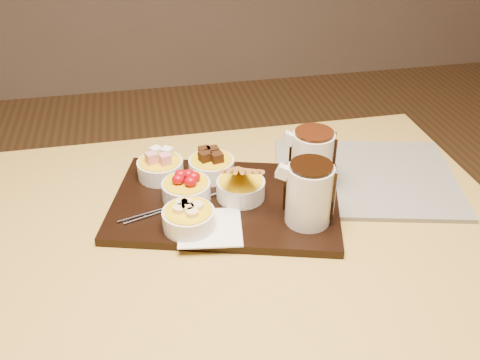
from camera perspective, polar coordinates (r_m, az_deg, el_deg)
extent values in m
cube|color=gold|center=(1.06, -2.85, -6.06)|extent=(1.20, 0.80, 0.04)
cylinder|color=gold|center=(1.62, -24.17, -10.88)|extent=(0.06, 0.06, 0.71)
cylinder|color=gold|center=(1.69, 14.07, -6.36)|extent=(0.06, 0.06, 0.71)
cube|color=black|center=(1.11, -1.52, -2.39)|extent=(0.53, 0.42, 0.02)
cube|color=white|center=(1.02, -3.22, -5.09)|extent=(0.14, 0.14, 0.00)
cylinder|color=silver|center=(1.17, -8.47, 1.19)|extent=(0.10, 0.10, 0.04)
cylinder|color=silver|center=(1.17, -3.05, 1.37)|extent=(0.10, 0.10, 0.04)
cylinder|color=silver|center=(1.10, -5.74, -1.14)|extent=(0.10, 0.10, 0.04)
cylinder|color=silver|center=(1.10, 0.07, -0.96)|extent=(0.10, 0.10, 0.04)
cylinder|color=silver|center=(1.02, -5.49, -4.18)|extent=(0.10, 0.10, 0.04)
cylinder|color=silver|center=(1.01, 7.39, -1.56)|extent=(0.11, 0.11, 0.12)
cylinder|color=silver|center=(1.12, 7.70, 2.16)|extent=(0.11, 0.11, 0.12)
cube|color=beige|center=(1.22, 13.19, 0.29)|extent=(0.46, 0.40, 0.01)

